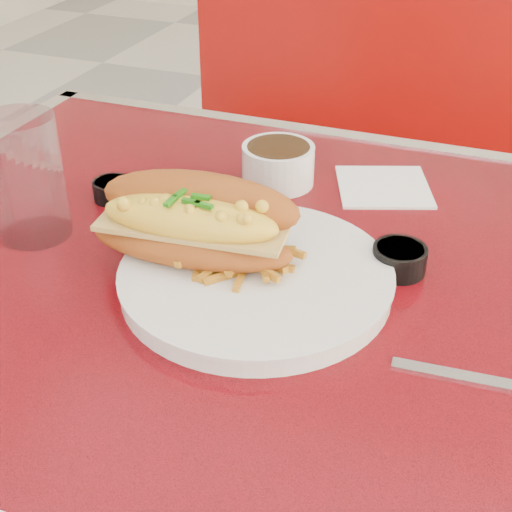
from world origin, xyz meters
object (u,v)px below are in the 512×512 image
(diner_table, at_px, (319,386))
(sauce_cup_right, at_px, (399,258))
(sauce_cup_left, at_px, (113,189))
(water_tumbler, at_px, (27,178))
(knife, at_px, (511,385))
(gravy_ramekin, at_px, (278,163))
(dinner_plate, at_px, (256,278))
(booth_bench_far, at_px, (410,265))
(mac_hoagie, at_px, (194,221))
(fork, at_px, (208,283))

(diner_table, height_order, sauce_cup_right, sauce_cup_right)
(sauce_cup_left, xyz_separation_m, water_tumbler, (-0.04, -0.11, 0.06))
(knife, bearing_deg, diner_table, 148.56)
(diner_table, relative_size, gravy_ramekin, 10.24)
(gravy_ramekin, bearing_deg, dinner_plate, -76.07)
(gravy_ramekin, bearing_deg, booth_bench_far, 78.02)
(sauce_cup_left, xyz_separation_m, sauce_cup_right, (0.39, -0.04, 0.00))
(booth_bench_far, relative_size, dinner_plate, 3.31)
(gravy_ramekin, height_order, sauce_cup_right, gravy_ramekin)
(mac_hoagie, bearing_deg, sauce_cup_right, 15.15)
(booth_bench_far, distance_m, sauce_cup_right, 0.92)
(water_tumbler, bearing_deg, diner_table, 4.91)
(booth_bench_far, height_order, knife, booth_bench_far)
(dinner_plate, distance_m, sauce_cup_left, 0.28)
(mac_hoagie, height_order, water_tumbler, water_tumbler)
(fork, bearing_deg, gravy_ramekin, -19.41)
(mac_hoagie, relative_size, sauce_cup_left, 3.60)
(sauce_cup_left, bearing_deg, mac_hoagie, -33.55)
(fork, distance_m, sauce_cup_left, 0.27)
(mac_hoagie, relative_size, gravy_ramekin, 1.98)
(booth_bench_far, bearing_deg, knife, -77.38)
(mac_hoagie, distance_m, sauce_cup_left, 0.22)
(booth_bench_far, relative_size, mac_hoagie, 5.04)
(diner_table, height_order, fork, fork)
(booth_bench_far, xyz_separation_m, sauce_cup_right, (0.07, -0.77, 0.50))
(booth_bench_far, distance_m, sauce_cup_left, 0.94)
(diner_table, xyz_separation_m, water_tumbler, (-0.36, -0.03, 0.24))
(diner_table, distance_m, mac_hoagie, 0.27)
(sauce_cup_left, distance_m, knife, 0.56)
(dinner_plate, xyz_separation_m, gravy_ramekin, (-0.06, 0.25, 0.02))
(sauce_cup_left, bearing_deg, sauce_cup_right, -5.38)
(diner_table, bearing_deg, dinner_plate, -148.29)
(dinner_plate, height_order, sauce_cup_left, sauce_cup_left)
(booth_bench_far, relative_size, fork, 8.07)
(gravy_ramekin, bearing_deg, sauce_cup_left, -147.39)
(water_tumbler, relative_size, knife, 0.82)
(mac_hoagie, bearing_deg, gravy_ramekin, 81.27)
(diner_table, bearing_deg, fork, -142.72)
(water_tumbler, bearing_deg, dinner_plate, -2.14)
(dinner_plate, height_order, mac_hoagie, mac_hoagie)
(gravy_ramekin, xyz_separation_m, water_tumbler, (-0.23, -0.23, 0.05))
(fork, relative_size, sauce_cup_left, 2.25)
(sauce_cup_left, height_order, water_tumbler, water_tumbler)
(diner_table, relative_size, sauce_cup_right, 17.64)
(gravy_ramekin, height_order, knife, gravy_ramekin)
(sauce_cup_left, bearing_deg, dinner_plate, -26.18)
(diner_table, relative_size, water_tumbler, 8.12)
(fork, height_order, water_tumbler, water_tumbler)
(booth_bench_far, relative_size, gravy_ramekin, 9.99)
(gravy_ramekin, distance_m, knife, 0.46)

